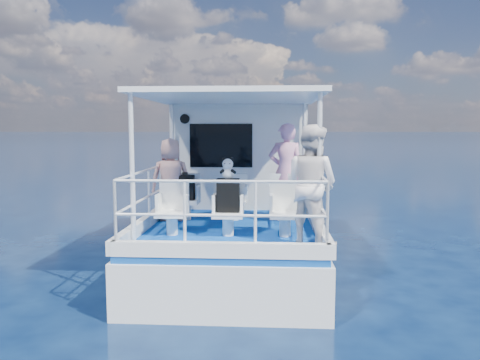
# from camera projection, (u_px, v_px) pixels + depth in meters

# --- Properties ---
(ground) EXTENTS (2000.00, 2000.00, 0.00)m
(ground) POSITION_uv_depth(u_px,v_px,m) (233.00, 270.00, 8.62)
(ground) COLOR #061533
(ground) RESTS_ON ground
(hull) EXTENTS (3.00, 7.00, 1.60)m
(hull) POSITION_uv_depth(u_px,v_px,m) (237.00, 256.00, 9.61)
(hull) COLOR white
(hull) RESTS_ON ground
(deck) EXTENTS (2.90, 6.90, 0.10)m
(deck) POSITION_uv_depth(u_px,v_px,m) (237.00, 215.00, 9.52)
(deck) COLOR navy
(deck) RESTS_ON hull
(cabin) EXTENTS (2.85, 2.00, 2.20)m
(cabin) POSITION_uv_depth(u_px,v_px,m) (241.00, 155.00, 10.69)
(cabin) COLOR white
(cabin) RESTS_ON deck
(canopy) EXTENTS (3.00, 3.20, 0.08)m
(canopy) POSITION_uv_depth(u_px,v_px,m) (232.00, 97.00, 8.09)
(canopy) COLOR white
(canopy) RESTS_ON cabin
(canopy_posts) EXTENTS (2.77, 2.97, 2.20)m
(canopy_posts) POSITION_uv_depth(u_px,v_px,m) (232.00, 163.00, 8.16)
(canopy_posts) COLOR white
(canopy_posts) RESTS_ON deck
(railings) EXTENTS (2.84, 3.59, 1.00)m
(railings) POSITION_uv_depth(u_px,v_px,m) (231.00, 199.00, 7.90)
(railings) COLOR white
(railings) RESTS_ON deck
(seat_port_fwd) EXTENTS (0.48, 0.46, 0.38)m
(seat_port_fwd) POSITION_uv_depth(u_px,v_px,m) (186.00, 209.00, 8.76)
(seat_port_fwd) COLOR white
(seat_port_fwd) RESTS_ON deck
(seat_center_fwd) EXTENTS (0.48, 0.46, 0.38)m
(seat_center_fwd) POSITION_uv_depth(u_px,v_px,m) (234.00, 210.00, 8.70)
(seat_center_fwd) COLOR white
(seat_center_fwd) RESTS_ON deck
(seat_stbd_fwd) EXTENTS (0.48, 0.46, 0.38)m
(seat_stbd_fwd) POSITION_uv_depth(u_px,v_px,m) (283.00, 210.00, 8.65)
(seat_stbd_fwd) COLOR white
(seat_stbd_fwd) RESTS_ON deck
(seat_port_aft) EXTENTS (0.48, 0.46, 0.38)m
(seat_port_aft) POSITION_uv_depth(u_px,v_px,m) (172.00, 223.00, 7.47)
(seat_port_aft) COLOR white
(seat_port_aft) RESTS_ON deck
(seat_center_aft) EXTENTS (0.48, 0.46, 0.38)m
(seat_center_aft) POSITION_uv_depth(u_px,v_px,m) (228.00, 224.00, 7.41)
(seat_center_aft) COLOR white
(seat_center_aft) RESTS_ON deck
(seat_stbd_aft) EXTENTS (0.48, 0.46, 0.38)m
(seat_stbd_aft) POSITION_uv_depth(u_px,v_px,m) (285.00, 224.00, 7.36)
(seat_stbd_aft) COLOR white
(seat_stbd_aft) RESTS_ON deck
(passenger_port_fwd) EXTENTS (0.60, 0.46, 1.52)m
(passenger_port_fwd) POSITION_uv_depth(u_px,v_px,m) (171.00, 179.00, 8.61)
(passenger_port_fwd) COLOR #DC9A8E
(passenger_port_fwd) RESTS_ON deck
(passenger_stbd_fwd) EXTENTS (0.69, 0.49, 1.80)m
(passenger_stbd_fwd) POSITION_uv_depth(u_px,v_px,m) (286.00, 171.00, 8.87)
(passenger_stbd_fwd) COLOR #F09BC2
(passenger_stbd_fwd) RESTS_ON deck
(passenger_stbd_aft) EXTENTS (1.08, 1.04, 1.75)m
(passenger_stbd_aft) POSITION_uv_depth(u_px,v_px,m) (311.00, 185.00, 6.78)
(passenger_stbd_aft) COLOR white
(passenger_stbd_aft) RESTS_ON deck
(backpack_port) EXTENTS (0.35, 0.20, 0.46)m
(backpack_port) POSITION_uv_depth(u_px,v_px,m) (185.00, 188.00, 8.63)
(backpack_port) COLOR black
(backpack_port) RESTS_ON seat_port_fwd
(backpack_center) EXTENTS (0.35, 0.20, 0.53)m
(backpack_center) POSITION_uv_depth(u_px,v_px,m) (228.00, 195.00, 7.36)
(backpack_center) COLOR black
(backpack_center) RESTS_ON seat_center_aft
(compact_camera) EXTENTS (0.10, 0.06, 0.06)m
(compact_camera) POSITION_uv_depth(u_px,v_px,m) (185.00, 174.00, 8.60)
(compact_camera) COLOR black
(compact_camera) RESTS_ON backpack_port
(panda) EXTENTS (0.21, 0.18, 0.33)m
(panda) POSITION_uv_depth(u_px,v_px,m) (228.00, 168.00, 7.31)
(panda) COLOR silver
(panda) RESTS_ON backpack_center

